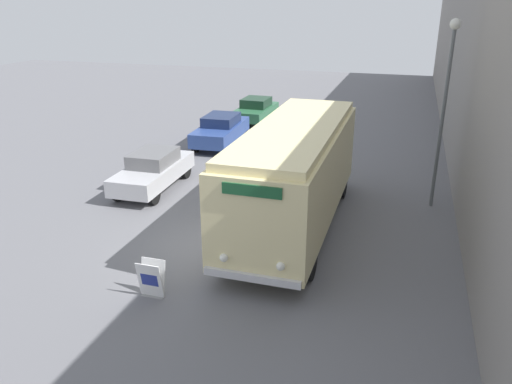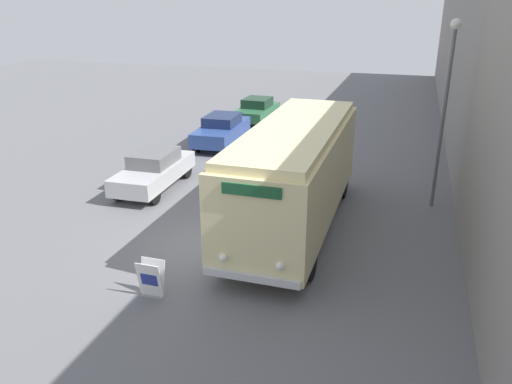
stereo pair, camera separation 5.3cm
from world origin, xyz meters
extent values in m
plane|color=slate|center=(0.00, 0.00, 0.00)|extent=(80.00, 80.00, 0.00)
cube|color=gray|center=(7.32, 10.00, 4.08)|extent=(0.30, 60.00, 8.16)
cylinder|color=black|center=(0.78, -1.05, 0.52)|extent=(0.28, 1.04, 1.04)
cylinder|color=black|center=(3.10, -1.05, 0.52)|extent=(0.28, 1.04, 1.04)
cylinder|color=black|center=(0.78, 5.23, 0.52)|extent=(0.28, 1.04, 1.04)
cylinder|color=black|center=(3.10, 5.23, 0.52)|extent=(0.28, 1.04, 1.04)
cube|color=beige|center=(1.94, 2.09, 1.85)|extent=(2.65, 9.07, 2.67)
cube|color=#F8E8A7|center=(1.94, 2.09, 3.30)|extent=(2.44, 8.71, 0.24)
cube|color=silver|center=(1.94, -2.51, 0.64)|extent=(2.52, 0.12, 0.20)
sphere|color=white|center=(1.21, -2.48, 1.07)|extent=(0.22, 0.22, 0.22)
sphere|color=white|center=(2.67, -2.48, 1.07)|extent=(0.22, 0.22, 0.22)
cube|color=#19512D|center=(1.94, -2.47, 2.93)|extent=(1.46, 0.06, 0.28)
cube|color=gray|center=(-0.53, -3.07, 0.00)|extent=(0.59, 0.21, 0.01)
cube|color=white|center=(-0.53, -3.16, 0.49)|extent=(0.66, 0.20, 0.99)
cube|color=white|center=(-0.53, -2.98, 0.49)|extent=(0.66, 0.20, 0.99)
cube|color=navy|center=(-0.53, -3.17, 0.52)|extent=(0.46, 0.07, 0.34)
cylinder|color=#595E60|center=(6.36, 5.31, 3.11)|extent=(0.12, 0.12, 6.22)
sphere|color=silver|center=(6.36, 5.31, 6.32)|extent=(0.36, 0.36, 0.36)
cylinder|color=black|center=(-4.84, 2.36, 0.34)|extent=(0.22, 0.69, 0.69)
cylinder|color=black|center=(-3.40, 2.41, 0.34)|extent=(0.22, 0.69, 0.69)
cylinder|color=black|center=(-4.95, 5.38, 0.34)|extent=(0.22, 0.69, 0.69)
cylinder|color=black|center=(-3.50, 5.43, 0.34)|extent=(0.22, 0.69, 0.69)
cube|color=#B7B7BC|center=(-4.17, 3.89, 0.66)|extent=(1.86, 4.49, 0.64)
cube|color=slate|center=(-4.18, 4.01, 1.25)|extent=(1.52, 2.04, 0.53)
cylinder|color=black|center=(-4.62, 9.05, 0.35)|extent=(0.22, 0.69, 0.69)
cylinder|color=black|center=(-3.07, 9.12, 0.35)|extent=(0.22, 0.69, 0.69)
cylinder|color=black|center=(-4.77, 12.26, 0.35)|extent=(0.22, 0.69, 0.69)
cylinder|color=black|center=(-3.22, 12.33, 0.35)|extent=(0.22, 0.69, 0.69)
cube|color=#2D478C|center=(-3.92, 10.69, 0.69)|extent=(2.02, 4.70, 0.69)
cube|color=#19274D|center=(-3.93, 10.81, 1.29)|extent=(1.63, 2.15, 0.50)
cylinder|color=black|center=(-4.54, 14.92, 0.32)|extent=(0.22, 0.63, 0.63)
cylinder|color=black|center=(-3.02, 14.88, 0.32)|extent=(0.22, 0.63, 0.63)
cylinder|color=black|center=(-4.48, 17.57, 0.32)|extent=(0.22, 0.63, 0.63)
cylinder|color=black|center=(-2.95, 17.53, 0.32)|extent=(0.22, 0.63, 0.63)
cube|color=#2D6642|center=(-3.75, 16.23, 0.61)|extent=(1.89, 4.09, 0.59)
cube|color=#193824|center=(-3.74, 16.33, 1.17)|extent=(1.56, 1.86, 0.52)
camera|label=1|loc=(5.21, -12.73, 7.08)|focal=35.00mm
camera|label=2|loc=(5.26, -12.71, 7.08)|focal=35.00mm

